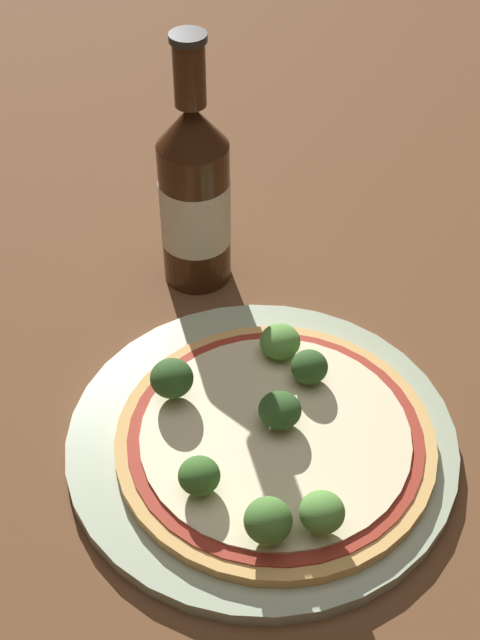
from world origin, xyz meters
name	(u,v)px	position (x,y,z in m)	size (l,w,h in m)	color
ground_plane	(253,419)	(0.00, 0.00, 0.00)	(3.00, 3.00, 0.00)	brown
plate	(260,441)	(0.00, -0.03, 0.01)	(0.30, 0.30, 0.01)	#A3B293
pizza	(275,439)	(0.01, -0.04, 0.02)	(0.24, 0.24, 0.01)	tan
broccoli_floret_0	(268,521)	(-0.02, -0.12, 0.05)	(0.03, 0.03, 0.03)	#89A866
broccoli_floret_1	(280,410)	(0.01, -0.03, 0.04)	(0.03, 0.03, 0.03)	#89A866
broccoli_floret_2	(172,378)	(-0.06, 0.02, 0.05)	(0.03, 0.03, 0.03)	#89A866
broccoli_floret_3	(199,476)	(-0.06, -0.07, 0.04)	(0.03, 0.03, 0.03)	#89A866
broccoli_floret_4	(322,512)	(0.01, -0.13, 0.04)	(0.03, 0.03, 0.03)	#89A866
broccoli_floret_5	(280,342)	(0.03, 0.04, 0.04)	(0.03, 0.03, 0.03)	#89A866
broccoli_floret_6	(309,367)	(0.05, 0.01, 0.04)	(0.03, 0.03, 0.03)	#89A866
beer_bottle	(195,195)	(-0.01, 0.19, 0.09)	(0.06, 0.06, 0.24)	#381E0F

